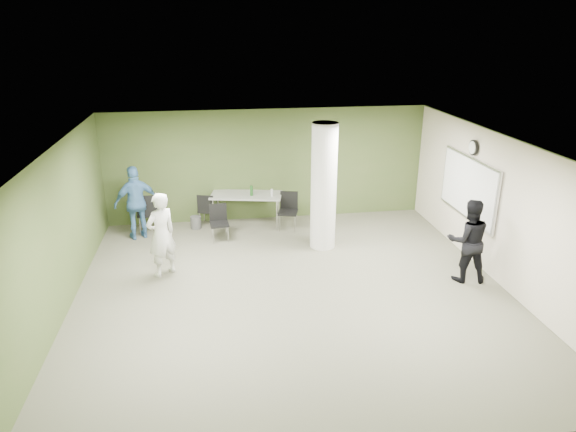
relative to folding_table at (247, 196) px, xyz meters
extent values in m
plane|color=#4E4F3E|center=(0.58, -3.52, -0.77)|extent=(8.00, 8.00, 0.00)
plane|color=white|center=(0.58, -3.52, 2.03)|extent=(8.00, 8.00, 0.00)
cube|color=#435729|center=(0.58, 0.48, 0.63)|extent=(8.00, 2.80, 0.02)
cube|color=#435729|center=(-3.42, -3.52, 0.63)|extent=(0.02, 8.00, 2.80)
cube|color=beige|center=(4.58, -3.52, 0.63)|extent=(0.02, 8.00, 2.80)
cylinder|color=silver|center=(1.58, -1.52, 0.63)|extent=(0.56, 0.56, 2.80)
cube|color=silver|center=(4.51, -2.32, 0.73)|extent=(0.04, 2.30, 1.30)
cube|color=white|center=(4.48, -2.32, 0.73)|extent=(0.02, 2.20, 1.20)
cylinder|color=black|center=(4.51, -2.32, 1.58)|extent=(0.05, 0.32, 0.32)
cylinder|color=white|center=(4.48, -2.32, 1.58)|extent=(0.02, 0.26, 0.26)
cube|color=gray|center=(-0.01, 0.01, 0.03)|extent=(1.83, 1.09, 0.04)
cylinder|color=silver|center=(-0.83, -0.13, -0.38)|extent=(0.04, 0.04, 0.77)
cylinder|color=silver|center=(0.69, -0.45, -0.38)|extent=(0.04, 0.04, 0.77)
cylinder|color=silver|center=(-0.70, 0.46, -0.38)|extent=(0.04, 0.04, 0.77)
cylinder|color=silver|center=(0.81, 0.14, -0.38)|extent=(0.04, 0.04, 0.77)
cylinder|color=#1B4B19|center=(0.11, -0.12, 0.17)|extent=(0.07, 0.07, 0.25)
cylinder|color=#B2B2B7|center=(0.59, -0.24, 0.14)|extent=(0.06, 0.06, 0.18)
cylinder|color=#4C4C4C|center=(-1.26, 0.00, -0.61)|extent=(0.26, 0.26, 0.30)
cube|color=black|center=(-2.36, -0.06, -0.29)|extent=(0.51, 0.51, 0.05)
cube|color=black|center=(-2.35, -0.29, -0.02)|extent=(0.47, 0.06, 0.48)
cylinder|color=silver|center=(-2.16, 0.15, -0.54)|extent=(0.02, 0.02, 0.46)
cylinder|color=silver|center=(-2.57, 0.13, -0.54)|extent=(0.02, 0.02, 0.46)
cylinder|color=silver|center=(-2.15, -0.26, -0.54)|extent=(0.02, 0.02, 0.46)
cylinder|color=silver|center=(-2.55, -0.27, -0.54)|extent=(0.02, 0.02, 0.46)
cube|color=black|center=(-0.95, 0.13, -0.35)|extent=(0.54, 0.54, 0.05)
cube|color=black|center=(-1.01, -0.05, -0.12)|extent=(0.40, 0.16, 0.41)
cylinder|color=silver|center=(-0.72, 0.24, -0.57)|extent=(0.02, 0.02, 0.40)
cylinder|color=silver|center=(-1.06, 0.35, -0.57)|extent=(0.02, 0.02, 0.40)
cylinder|color=silver|center=(-0.84, -0.09, -0.57)|extent=(0.02, 0.02, 0.40)
cylinder|color=silver|center=(-1.17, 0.02, -0.57)|extent=(0.02, 0.02, 0.40)
cube|color=black|center=(-0.70, -0.85, -0.36)|extent=(0.45, 0.45, 0.05)
cube|color=black|center=(-0.72, -0.66, -0.13)|extent=(0.40, 0.07, 0.41)
cylinder|color=silver|center=(-0.86, -1.04, -0.57)|extent=(0.02, 0.02, 0.39)
cylinder|color=silver|center=(-0.51, -1.01, -0.57)|extent=(0.02, 0.02, 0.39)
cylinder|color=silver|center=(-0.89, -0.69, -0.57)|extent=(0.02, 0.02, 0.39)
cylinder|color=silver|center=(-0.54, -0.66, -0.57)|extent=(0.02, 0.02, 0.39)
cube|color=black|center=(0.97, -0.39, -0.33)|extent=(0.56, 0.56, 0.05)
cube|color=black|center=(1.02, -0.20, -0.08)|extent=(0.43, 0.16, 0.44)
cylinder|color=silver|center=(0.73, -0.52, -0.56)|extent=(0.02, 0.02, 0.42)
cylinder|color=silver|center=(1.09, -0.63, -0.56)|extent=(0.02, 0.02, 0.42)
cylinder|color=silver|center=(0.84, -0.16, -0.56)|extent=(0.02, 0.02, 0.42)
cylinder|color=silver|center=(1.20, -0.27, -0.56)|extent=(0.02, 0.02, 0.42)
imported|color=silver|center=(-1.85, -2.41, 0.09)|extent=(0.74, 0.71, 1.71)
imported|color=black|center=(3.98, -3.53, 0.06)|extent=(0.90, 0.75, 1.66)
imported|color=teal|center=(-2.56, -0.40, 0.10)|extent=(1.10, 0.75, 1.73)
camera|label=1|loc=(-0.79, -11.92, 3.95)|focal=32.00mm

